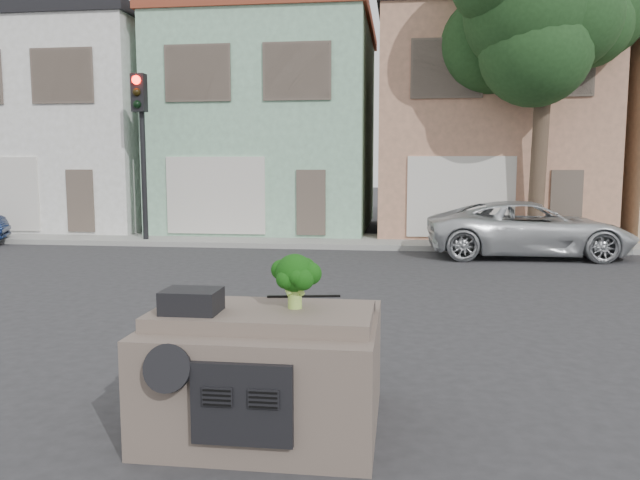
# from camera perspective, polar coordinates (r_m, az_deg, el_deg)

# --- Properties ---
(ground_plane) EXTENTS (120.00, 120.00, 0.00)m
(ground_plane) POSITION_cam_1_polar(r_m,az_deg,el_deg) (8.82, -0.63, -8.80)
(ground_plane) COLOR #303033
(ground_plane) RESTS_ON ground
(sidewalk) EXTENTS (40.00, 3.00, 0.15)m
(sidewalk) POSITION_cam_1_polar(r_m,az_deg,el_deg) (19.09, 3.77, -0.11)
(sidewalk) COLOR gray
(sidewalk) RESTS_ON ground
(townhouse_white) EXTENTS (7.20, 8.20, 7.55)m
(townhouse_white) POSITION_cam_1_polar(r_m,az_deg,el_deg) (25.99, -20.88, 9.47)
(townhouse_white) COLOR white
(townhouse_white) RESTS_ON ground
(townhouse_mint) EXTENTS (7.20, 8.20, 7.55)m
(townhouse_mint) POSITION_cam_1_polar(r_m,az_deg,el_deg) (23.43, -4.23, 10.23)
(townhouse_mint) COLOR #8EC09F
(townhouse_mint) RESTS_ON ground
(townhouse_tan) EXTENTS (7.20, 8.20, 7.55)m
(townhouse_tan) POSITION_cam_1_polar(r_m,az_deg,el_deg) (23.12, 14.60, 10.08)
(townhouse_tan) COLOR tan
(townhouse_tan) RESTS_ON ground
(silver_pickup) EXTENTS (5.31, 2.59, 1.45)m
(silver_pickup) POSITION_cam_1_polar(r_m,az_deg,el_deg) (17.25, 18.48, -1.45)
(silver_pickup) COLOR silver
(silver_pickup) RESTS_ON ground
(traffic_signal) EXTENTS (0.40, 0.40, 5.10)m
(traffic_signal) POSITION_cam_1_polar(r_m,az_deg,el_deg) (19.49, -15.96, 7.08)
(traffic_signal) COLOR black
(traffic_signal) RESTS_ON ground
(tree_near) EXTENTS (4.40, 4.00, 8.50)m
(tree_near) POSITION_cam_1_polar(r_m,az_deg,el_deg) (18.70, 19.58, 12.19)
(tree_near) COLOR #1D3D1B
(tree_near) RESTS_ON ground
(car_dashboard) EXTENTS (2.00, 1.80, 1.12)m
(car_dashboard) POSITION_cam_1_polar(r_m,az_deg,el_deg) (5.83, -4.84, -11.34)
(car_dashboard) COLOR #65564C
(car_dashboard) RESTS_ON ground
(instrument_hump) EXTENTS (0.48, 0.38, 0.20)m
(instrument_hump) POSITION_cam_1_polar(r_m,az_deg,el_deg) (5.48, -11.65, -5.48)
(instrument_hump) COLOR black
(instrument_hump) RESTS_ON car_dashboard
(wiper_arm) EXTENTS (0.69, 0.15, 0.02)m
(wiper_arm) POSITION_cam_1_polar(r_m,az_deg,el_deg) (5.99, -1.49, -5.16)
(wiper_arm) COLOR black
(wiper_arm) RESTS_ON car_dashboard
(broccoli) EXTENTS (0.53, 0.53, 0.50)m
(broccoli) POSITION_cam_1_polar(r_m,az_deg,el_deg) (5.50, -2.32, -3.72)
(broccoli) COLOR #0E3B0B
(broccoli) RESTS_ON car_dashboard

